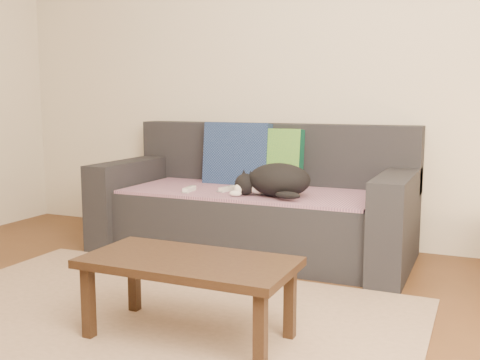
% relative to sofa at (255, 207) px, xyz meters
% --- Properties ---
extents(ground, '(4.50, 4.50, 0.00)m').
position_rel_sofa_xyz_m(ground, '(0.00, -1.57, -0.31)').
color(ground, brown).
rests_on(ground, ground).
extents(back_wall, '(4.50, 0.04, 2.60)m').
position_rel_sofa_xyz_m(back_wall, '(0.00, 0.43, 0.99)').
color(back_wall, beige).
rests_on(back_wall, ground).
extents(sofa, '(2.10, 0.94, 0.87)m').
position_rel_sofa_xyz_m(sofa, '(0.00, 0.00, 0.00)').
color(sofa, '#232328').
rests_on(sofa, ground).
extents(throw_blanket, '(1.66, 0.74, 0.02)m').
position_rel_sofa_xyz_m(throw_blanket, '(0.00, -0.09, 0.12)').
color(throw_blanket, '#482D55').
rests_on(throw_blanket, sofa).
extents(cushion_navy, '(0.49, 0.18, 0.50)m').
position_rel_sofa_xyz_m(cushion_navy, '(-0.21, 0.17, 0.32)').
color(cushion_navy, '#0F1F41').
rests_on(cushion_navy, throw_blanket).
extents(cushion_green, '(0.42, 0.15, 0.43)m').
position_rel_sofa_xyz_m(cushion_green, '(0.06, 0.17, 0.32)').
color(cushion_green, '#0B4935').
rests_on(cushion_green, throw_blanket).
extents(cat, '(0.54, 0.42, 0.21)m').
position_rel_sofa_xyz_m(cat, '(0.24, -0.24, 0.23)').
color(cat, black).
rests_on(cat, throw_blanket).
extents(wii_remote_a, '(0.05, 0.15, 0.03)m').
position_rel_sofa_xyz_m(wii_remote_a, '(-0.35, -0.29, 0.15)').
color(wii_remote_a, white).
rests_on(wii_remote_a, throw_blanket).
extents(wii_remote_b, '(0.08, 0.15, 0.03)m').
position_rel_sofa_xyz_m(wii_remote_b, '(-0.12, -0.17, 0.15)').
color(wii_remote_b, white).
rests_on(wii_remote_b, throw_blanket).
extents(rug, '(2.50, 1.80, 0.01)m').
position_rel_sofa_xyz_m(rug, '(0.00, -1.42, -0.30)').
color(rug, tan).
rests_on(rug, ground).
extents(coffee_table, '(0.91, 0.46, 0.37)m').
position_rel_sofa_xyz_m(coffee_table, '(0.28, -1.45, 0.01)').
color(coffee_table, '#302212').
rests_on(coffee_table, rug).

